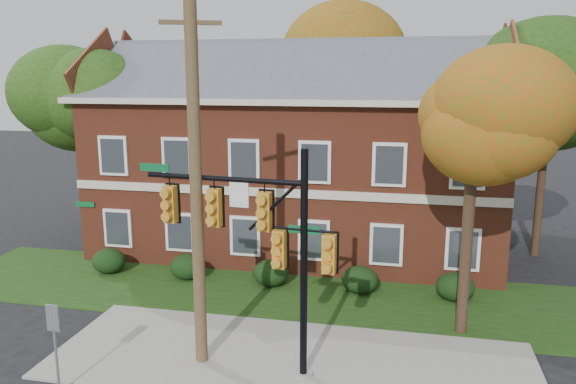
% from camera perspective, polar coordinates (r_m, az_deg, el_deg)
% --- Properties ---
extents(ground, '(120.00, 120.00, 0.00)m').
position_cam_1_polar(ground, '(16.19, -0.51, -18.49)').
color(ground, black).
rests_on(ground, ground).
extents(sidewalk, '(14.00, 5.00, 0.08)m').
position_cam_1_polar(sidewalk, '(17.02, 0.26, -16.71)').
color(sidewalk, gray).
rests_on(sidewalk, ground).
extents(grass_strip, '(30.00, 6.00, 0.04)m').
position_cam_1_polar(grass_strip, '(21.48, 3.06, -10.50)').
color(grass_strip, '#193811').
rests_on(grass_strip, ground).
extents(apartment_building, '(18.80, 8.80, 9.74)m').
position_cam_1_polar(apartment_building, '(26.28, 0.94, 4.85)').
color(apartment_building, brown).
rests_on(apartment_building, ground).
extents(hedge_far_left, '(1.40, 1.26, 1.05)m').
position_cam_1_polar(hedge_far_left, '(24.86, -17.74, -6.68)').
color(hedge_far_left, black).
rests_on(hedge_far_left, ground).
extents(hedge_left, '(1.40, 1.26, 1.05)m').
position_cam_1_polar(hedge_left, '(23.36, -10.20, -7.49)').
color(hedge_left, black).
rests_on(hedge_left, ground).
extents(hedge_center, '(1.40, 1.26, 1.05)m').
position_cam_1_polar(hedge_center, '(22.31, -1.76, -8.23)').
color(hedge_center, black).
rests_on(hedge_center, ground).
extents(hedge_right, '(1.40, 1.26, 1.05)m').
position_cam_1_polar(hedge_right, '(21.78, 7.32, -8.84)').
color(hedge_right, black).
rests_on(hedge_right, ground).
extents(hedge_far_right, '(1.40, 1.26, 1.05)m').
position_cam_1_polar(hedge_far_right, '(21.81, 16.63, -9.23)').
color(hedge_far_right, black).
rests_on(hedge_far_right, ground).
extents(tree_near_right, '(4.50, 4.25, 8.58)m').
position_cam_1_polar(tree_near_right, '(17.70, 19.20, 6.30)').
color(tree_near_right, black).
rests_on(tree_near_right, ground).
extents(tree_left_rear, '(5.40, 5.10, 8.88)m').
position_cam_1_polar(tree_left_rear, '(28.65, -19.19, 8.18)').
color(tree_left_rear, black).
rests_on(tree_left_rear, ground).
extents(tree_right_rear, '(6.30, 5.95, 10.62)m').
position_cam_1_polar(tree_right_rear, '(27.17, 25.90, 10.55)').
color(tree_right_rear, black).
rests_on(tree_right_rear, ground).
extents(tree_far_rear, '(6.84, 6.46, 11.52)m').
position_cam_1_polar(tree_far_rear, '(33.65, 5.94, 12.89)').
color(tree_far_rear, black).
rests_on(tree_far_rear, ground).
extents(traffic_signal, '(5.67, 0.80, 6.35)m').
position_cam_1_polar(traffic_signal, '(15.05, -2.55, -4.52)').
color(traffic_signal, gray).
rests_on(traffic_signal, ground).
extents(utility_pole, '(1.52, 0.72, 10.28)m').
position_cam_1_polar(utility_pole, '(15.40, -9.32, 0.59)').
color(utility_pole, '#4A3B22').
rests_on(utility_pole, ground).
extents(sign_post, '(0.37, 0.07, 2.52)m').
position_cam_1_polar(sign_post, '(15.84, -22.65, -13.23)').
color(sign_post, slate).
rests_on(sign_post, ground).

